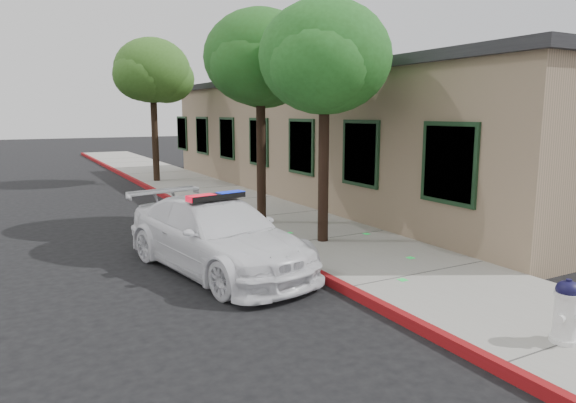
# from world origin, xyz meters

# --- Properties ---
(ground) EXTENTS (120.00, 120.00, 0.00)m
(ground) POSITION_xyz_m (0.00, 0.00, 0.00)
(ground) COLOR black
(ground) RESTS_ON ground
(sidewalk) EXTENTS (3.20, 60.00, 0.15)m
(sidewalk) POSITION_xyz_m (1.60, 3.00, 0.07)
(sidewalk) COLOR gray
(sidewalk) RESTS_ON ground
(red_curb) EXTENTS (0.14, 60.00, 0.16)m
(red_curb) POSITION_xyz_m (0.06, 3.00, 0.08)
(red_curb) COLOR maroon
(red_curb) RESTS_ON ground
(clapboard_building) EXTENTS (7.30, 20.89, 4.24)m
(clapboard_building) POSITION_xyz_m (6.69, 9.00, 2.13)
(clapboard_building) COLOR #9A8165
(clapboard_building) RESTS_ON ground
(police_car) EXTENTS (2.77, 4.97, 1.48)m
(police_car) POSITION_xyz_m (-1.33, 2.37, 0.69)
(police_car) COLOR white
(police_car) RESTS_ON ground
(fire_hydrant) EXTENTS (0.47, 0.41, 0.81)m
(fire_hydrant) POSITION_xyz_m (1.19, -2.98, 0.56)
(fire_hydrant) COLOR white
(fire_hydrant) RESTS_ON sidewalk
(street_tree_near) EXTENTS (2.85, 2.84, 5.17)m
(street_tree_near) POSITION_xyz_m (1.35, 2.85, 4.00)
(street_tree_near) COLOR black
(street_tree_near) RESTS_ON sidewalk
(street_tree_mid) EXTENTS (2.81, 2.89, 5.35)m
(street_tree_mid) POSITION_xyz_m (1.00, 5.31, 4.18)
(street_tree_mid) COLOR black
(street_tree_mid) RESTS_ON sidewalk
(street_tree_far) EXTENTS (3.35, 3.08, 5.83)m
(street_tree_far) POSITION_xyz_m (0.81, 14.97, 4.53)
(street_tree_far) COLOR black
(street_tree_far) RESTS_ON sidewalk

